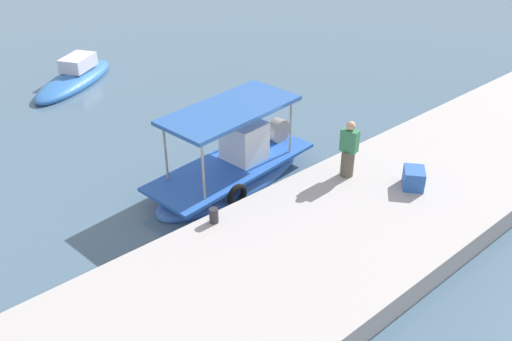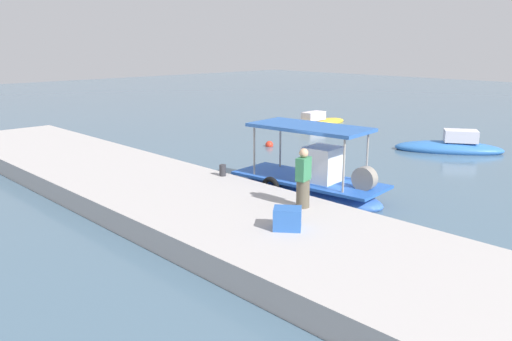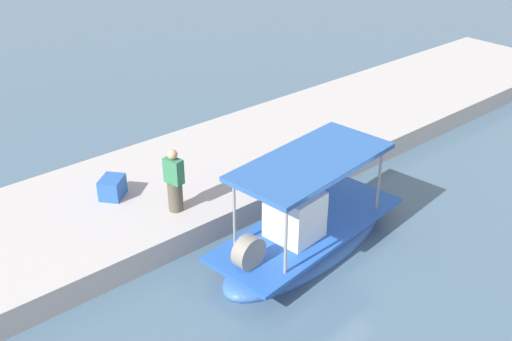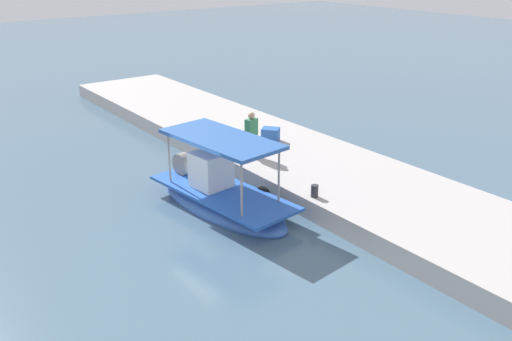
{
  "view_description": "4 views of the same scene",
  "coord_description": "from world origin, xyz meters",
  "px_view_note": "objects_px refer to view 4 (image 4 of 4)",
  "views": [
    {
      "loc": [
        -9.06,
        -11.8,
        9.07
      ],
      "look_at": [
        -0.21,
        -1.62,
        1.1
      ],
      "focal_mm": 38.92,
      "sensor_mm": 36.0,
      "label": 1
    },
    {
      "loc": [
        11.45,
        -13.93,
        5.33
      ],
      "look_at": [
        -0.4,
        -2.49,
        1.23
      ],
      "focal_mm": 36.41,
      "sensor_mm": 36.0,
      "label": 2
    },
    {
      "loc": [
        9.18,
        8.44,
        8.98
      ],
      "look_at": [
        -0.65,
        -3.03,
        0.86
      ],
      "focal_mm": 42.22,
      "sensor_mm": 36.0,
      "label": 3
    },
    {
      "loc": [
        -14.22,
        8.91,
        8.04
      ],
      "look_at": [
        0.09,
        -1.74,
        0.98
      ],
      "focal_mm": 38.96,
      "sensor_mm": 36.0,
      "label": 4
    }
  ],
  "objects_px": {
    "mooring_bollard": "(315,191)",
    "fisherman_near_bollard": "(251,136)",
    "cargo_crate": "(271,135)",
    "main_fishing_boat": "(221,196)"
  },
  "relations": [
    {
      "from": "main_fishing_boat",
      "to": "fisherman_near_bollard",
      "type": "height_order",
      "value": "main_fishing_boat"
    },
    {
      "from": "main_fishing_boat",
      "to": "mooring_bollard",
      "type": "height_order",
      "value": "main_fishing_boat"
    },
    {
      "from": "main_fishing_boat",
      "to": "mooring_bollard",
      "type": "bearing_deg",
      "value": -138.3
    },
    {
      "from": "mooring_bollard",
      "to": "cargo_crate",
      "type": "xyz_separation_m",
      "value": [
        5.28,
        -2.33,
        0.08
      ]
    },
    {
      "from": "mooring_bollard",
      "to": "fisherman_near_bollard",
      "type": "bearing_deg",
      "value": -8.84
    },
    {
      "from": "main_fishing_boat",
      "to": "cargo_crate",
      "type": "relative_size",
      "value": 8.49
    },
    {
      "from": "fisherman_near_bollard",
      "to": "main_fishing_boat",
      "type": "bearing_deg",
      "value": 126.35
    },
    {
      "from": "fisherman_near_bollard",
      "to": "mooring_bollard",
      "type": "height_order",
      "value": "fisherman_near_bollard"
    },
    {
      "from": "fisherman_near_bollard",
      "to": "mooring_bollard",
      "type": "distance_m",
      "value": 4.45
    },
    {
      "from": "cargo_crate",
      "to": "fisherman_near_bollard",
      "type": "bearing_deg",
      "value": 119.05
    }
  ]
}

